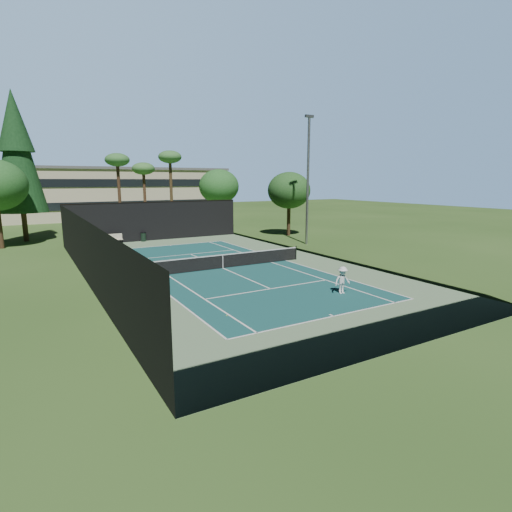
{
  "coord_description": "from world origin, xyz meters",
  "views": [
    {
      "loc": [
        -11.94,
        -25.29,
        6.19
      ],
      "look_at": [
        1.0,
        -3.0,
        1.3
      ],
      "focal_mm": 28.0,
      "sensor_mm": 36.0,
      "label": 1
    }
  ],
  "objects_px": {
    "trash_bin": "(143,237)",
    "park_bench": "(115,239)",
    "tennis_ball_b": "(213,265)",
    "tennis_ball_c": "(219,263)",
    "tennis_ball_a": "(227,316)",
    "player": "(342,280)",
    "tennis_ball_d": "(170,260)",
    "tennis_net": "(223,261)"
  },
  "relations": [
    {
      "from": "trash_bin",
      "to": "park_bench",
      "type": "bearing_deg",
      "value": -172.11
    },
    {
      "from": "tennis_ball_b",
      "to": "tennis_ball_c",
      "type": "bearing_deg",
      "value": 25.5
    },
    {
      "from": "tennis_ball_c",
      "to": "tennis_ball_a",
      "type": "bearing_deg",
      "value": -113.2
    },
    {
      "from": "tennis_ball_a",
      "to": "tennis_ball_b",
      "type": "relative_size",
      "value": 0.93
    },
    {
      "from": "player",
      "to": "tennis_ball_d",
      "type": "distance_m",
      "value": 14.91
    },
    {
      "from": "tennis_ball_c",
      "to": "tennis_ball_d",
      "type": "xyz_separation_m",
      "value": [
        -2.78,
        3.18,
        0.0
      ]
    },
    {
      "from": "tennis_net",
      "to": "park_bench",
      "type": "xyz_separation_m",
      "value": [
        -4.47,
        15.34,
        -0.01
      ]
    },
    {
      "from": "tennis_ball_d",
      "to": "park_bench",
      "type": "bearing_deg",
      "value": 101.3
    },
    {
      "from": "park_bench",
      "to": "trash_bin",
      "type": "bearing_deg",
      "value": 7.89
    },
    {
      "from": "tennis_net",
      "to": "tennis_ball_c",
      "type": "xyz_separation_m",
      "value": [
        0.43,
        1.57,
        -0.53
      ]
    },
    {
      "from": "player",
      "to": "park_bench",
      "type": "xyz_separation_m",
      "value": [
        -7.43,
        24.5,
        -0.22
      ]
    },
    {
      "from": "tennis_net",
      "to": "trash_bin",
      "type": "height_order",
      "value": "tennis_net"
    },
    {
      "from": "tennis_ball_a",
      "to": "tennis_ball_d",
      "type": "height_order",
      "value": "tennis_ball_d"
    },
    {
      "from": "player",
      "to": "tennis_ball_b",
      "type": "height_order",
      "value": "player"
    },
    {
      "from": "tennis_ball_a",
      "to": "park_bench",
      "type": "height_order",
      "value": "park_bench"
    },
    {
      "from": "tennis_ball_a",
      "to": "park_bench",
      "type": "xyz_separation_m",
      "value": [
        -0.22,
        24.68,
        0.52
      ]
    },
    {
      "from": "tennis_ball_a",
      "to": "tennis_ball_c",
      "type": "distance_m",
      "value": 11.87
    },
    {
      "from": "tennis_ball_a",
      "to": "tennis_ball_b",
      "type": "height_order",
      "value": "tennis_ball_b"
    },
    {
      "from": "tennis_net",
      "to": "player",
      "type": "bearing_deg",
      "value": -72.12
    },
    {
      "from": "tennis_net",
      "to": "tennis_ball_d",
      "type": "relative_size",
      "value": 191.65
    },
    {
      "from": "tennis_ball_d",
      "to": "trash_bin",
      "type": "relative_size",
      "value": 0.07
    },
    {
      "from": "player",
      "to": "tennis_ball_d",
      "type": "xyz_separation_m",
      "value": [
        -5.31,
        13.91,
        -0.73
      ]
    },
    {
      "from": "tennis_net",
      "to": "tennis_ball_d",
      "type": "bearing_deg",
      "value": 116.38
    },
    {
      "from": "tennis_net",
      "to": "player",
      "type": "xyz_separation_m",
      "value": [
        2.96,
        -9.16,
        0.21
      ]
    },
    {
      "from": "trash_bin",
      "to": "player",
      "type": "bearing_deg",
      "value": -79.77
    },
    {
      "from": "tennis_ball_c",
      "to": "tennis_ball_d",
      "type": "relative_size",
      "value": 0.89
    },
    {
      "from": "tennis_ball_c",
      "to": "park_bench",
      "type": "relative_size",
      "value": 0.04
    },
    {
      "from": "tennis_ball_c",
      "to": "park_bench",
      "type": "bearing_deg",
      "value": 109.57
    },
    {
      "from": "tennis_ball_c",
      "to": "tennis_ball_d",
      "type": "height_order",
      "value": "tennis_ball_d"
    },
    {
      "from": "tennis_ball_a",
      "to": "player",
      "type": "bearing_deg",
      "value": 1.42
    },
    {
      "from": "player",
      "to": "tennis_ball_a",
      "type": "distance_m",
      "value": 7.25
    },
    {
      "from": "player",
      "to": "trash_bin",
      "type": "xyz_separation_m",
      "value": [
        -4.5,
        24.91,
        -0.29
      ]
    },
    {
      "from": "tennis_net",
      "to": "tennis_ball_d",
      "type": "height_order",
      "value": "tennis_net"
    },
    {
      "from": "trash_bin",
      "to": "tennis_ball_d",
      "type": "bearing_deg",
      "value": -94.25
    },
    {
      "from": "park_bench",
      "to": "trash_bin",
      "type": "xyz_separation_m",
      "value": [
        2.93,
        0.41,
        -0.07
      ]
    },
    {
      "from": "tennis_ball_d",
      "to": "park_bench",
      "type": "xyz_separation_m",
      "value": [
        -2.12,
        10.59,
        0.51
      ]
    },
    {
      "from": "tennis_ball_b",
      "to": "trash_bin",
      "type": "bearing_deg",
      "value": 95.27
    },
    {
      "from": "tennis_ball_b",
      "to": "park_bench",
      "type": "distance_m",
      "value": 14.71
    },
    {
      "from": "park_bench",
      "to": "tennis_net",
      "type": "bearing_deg",
      "value": -73.75
    },
    {
      "from": "tennis_ball_b",
      "to": "tennis_ball_d",
      "type": "height_order",
      "value": "tennis_ball_d"
    },
    {
      "from": "tennis_ball_c",
      "to": "trash_bin",
      "type": "xyz_separation_m",
      "value": [
        -1.96,
        14.18,
        0.45
      ]
    },
    {
      "from": "park_bench",
      "to": "trash_bin",
      "type": "relative_size",
      "value": 1.59
    }
  ]
}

